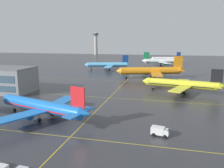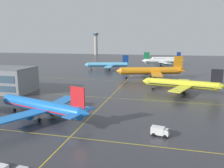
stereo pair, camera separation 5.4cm
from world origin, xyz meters
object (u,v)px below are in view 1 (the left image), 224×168
airliner_front_gate (42,106)px  airliner_third_row (151,71)px  airliner_far_right_stand (163,61)px  service_truck_red_van (160,131)px  airliner_far_left_stand (108,65)px  control_tower (96,41)px  airliner_second_row (182,84)px  airliner_distant_taxiway (166,59)px

airliner_front_gate → airliner_third_row: bearing=71.3°
airliner_far_right_stand → service_truck_red_van: size_ratio=8.64×
airliner_third_row → airliner_far_left_stand: 47.05m
airliner_far_left_stand → control_tower: size_ratio=0.99×
airliner_front_gate → airliner_third_row: (25.74, 76.17, 0.80)m
airliner_far_left_stand → airliner_far_right_stand: 54.22m
airliner_second_row → service_truck_red_van: bearing=-99.4°
airliner_second_row → airliner_distant_taxiway: size_ratio=1.07×
airliner_far_right_stand → airliner_distant_taxiway: (3.00, 37.91, -0.63)m
airliner_third_row → service_truck_red_van: 80.54m
airliner_far_right_stand → control_tower: (-104.55, 133.78, 16.27)m
service_truck_red_van → airliner_second_row: bearing=80.6°
airliner_far_left_stand → airliner_second_row: bearing=-52.6°
airliner_second_row → airliner_far_right_stand: airliner_far_right_stand is taller
airliner_third_row → airliner_second_row: bearing=-66.0°
airliner_front_gate → service_truck_red_van: size_ratio=7.63×
airliner_second_row → airliner_far_right_stand: (-9.24, 101.21, 0.41)m
airliner_third_row → service_truck_red_van: (7.25, -80.15, -3.23)m
airliner_far_right_stand → control_tower: control_tower is taller
airliner_far_left_stand → airliner_distant_taxiway: size_ratio=1.07×
service_truck_red_van → airliner_third_row: bearing=95.2°
airliner_third_row → airliner_far_right_stand: bearing=85.2°
airliner_second_row → airliner_third_row: airliner_third_row is taller
airliner_second_row → service_truck_red_van: (-7.68, -46.61, -2.49)m
airliner_distant_taxiway → control_tower: size_ratio=0.92×
airliner_front_gate → airliner_far_right_stand: (31.43, 143.83, 0.47)m
airliner_front_gate → airliner_third_row: 80.40m
control_tower → airliner_far_right_stand: bearing=-52.0°
airliner_third_row → airliner_far_left_stand: size_ratio=1.17×
airliner_distant_taxiway → airliner_far_right_stand: bearing=-94.5°
airliner_second_row → airliner_far_right_stand: bearing=95.2°
airliner_far_left_stand → service_truck_red_van: (42.07, -111.78, -2.56)m
airliner_far_left_stand → airliner_distant_taxiway: airliner_far_left_stand is taller
airliner_second_row → airliner_distant_taxiway: airliner_second_row is taller
airliner_second_row → airliner_far_right_stand: 101.63m
airliner_third_row → control_tower: 224.96m
airliner_far_left_stand → control_tower: 182.24m
airliner_front_gate → airliner_second_row: bearing=46.3°
airliner_front_gate → airliner_distant_taxiway: 184.97m
service_truck_red_van → control_tower: bearing=110.6°
service_truck_red_van → airliner_far_left_stand: bearing=110.6°
airliner_third_row → airliner_far_left_stand: (-34.82, 31.64, -0.68)m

